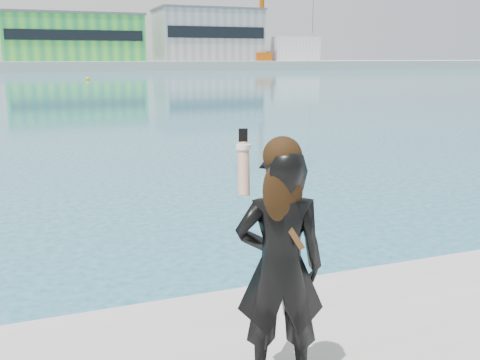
# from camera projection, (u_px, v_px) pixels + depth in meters

# --- Properties ---
(far_quay) EXTENTS (320.00, 40.00, 2.00)m
(far_quay) POSITION_uv_depth(u_px,v_px,m) (39.00, 66.00, 122.18)
(far_quay) COLOR #9E9E99
(far_quay) RESTS_ON ground
(warehouse_green) EXTENTS (30.60, 16.36, 10.50)m
(warehouse_green) POSITION_uv_depth(u_px,v_px,m) (74.00, 38.00, 121.69)
(warehouse_green) COLOR green
(warehouse_green) RESTS_ON far_quay
(warehouse_grey_right) EXTENTS (25.50, 15.35, 12.50)m
(warehouse_grey_right) POSITION_uv_depth(u_px,v_px,m) (208.00, 35.00, 132.47)
(warehouse_grey_right) COLOR gray
(warehouse_grey_right) RESTS_ON far_quay
(ancillary_shed) EXTENTS (12.00, 10.00, 6.00)m
(ancillary_shed) POSITION_uv_depth(u_px,v_px,m) (291.00, 49.00, 138.96)
(ancillary_shed) COLOR silver
(ancillary_shed) RESTS_ON far_quay
(dock_crane) EXTENTS (23.00, 4.00, 24.00)m
(dock_crane) POSITION_uv_depth(u_px,v_px,m) (266.00, 6.00, 130.04)
(dock_crane) COLOR #C8560B
(dock_crane) RESTS_ON far_quay
(flagpole_right) EXTENTS (1.28, 0.16, 8.00)m
(flagpole_right) POSITION_uv_depth(u_px,v_px,m) (141.00, 41.00, 120.34)
(flagpole_right) COLOR silver
(flagpole_right) RESTS_ON far_quay
(buoy_near) EXTENTS (0.50, 0.50, 0.50)m
(buoy_near) POSITION_uv_depth(u_px,v_px,m) (88.00, 80.00, 68.19)
(buoy_near) COLOR #DDC20B
(buoy_near) RESTS_ON ground
(woman) EXTENTS (0.64, 0.52, 1.60)m
(woman) POSITION_uv_depth(u_px,v_px,m) (280.00, 261.00, 3.28)
(woman) COLOR black
(woman) RESTS_ON near_quay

